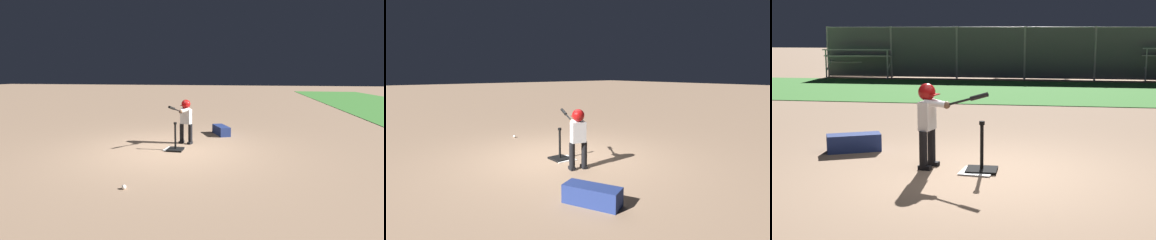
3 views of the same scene
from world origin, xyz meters
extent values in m
plane|color=#93755B|center=(0.00, 0.00, 0.00)|extent=(90.00, 90.00, 0.00)
cube|color=white|center=(-0.14, 0.07, 0.01)|extent=(0.49, 0.49, 0.02)
cube|color=black|center=(-0.09, 0.12, 0.02)|extent=(0.42, 0.38, 0.04)
cylinder|color=black|center=(-0.09, 0.12, 0.35)|extent=(0.05, 0.05, 0.61)
cylinder|color=black|center=(-0.09, 0.12, 0.68)|extent=(0.08, 0.08, 0.05)
cylinder|color=black|center=(-0.84, 0.35, 0.27)|extent=(0.14, 0.14, 0.54)
cube|color=black|center=(-0.82, 0.34, 0.03)|extent=(0.20, 0.13, 0.06)
cylinder|color=black|center=(-0.90, 0.10, 0.27)|extent=(0.14, 0.14, 0.54)
cube|color=black|center=(-0.88, 0.09, 0.03)|extent=(0.20, 0.13, 0.06)
cube|color=silver|center=(-0.87, 0.22, 0.74)|extent=(0.22, 0.31, 0.40)
sphere|color=brown|center=(-0.87, 0.22, 1.06)|extent=(0.21, 0.21, 0.21)
sphere|color=maroon|center=(-0.87, 0.22, 1.07)|extent=(0.24, 0.24, 0.24)
cube|color=maroon|center=(-0.77, 0.20, 1.04)|extent=(0.16, 0.20, 0.01)
cylinder|color=silver|center=(-0.71, 0.23, 0.93)|extent=(0.32, 0.24, 0.12)
cylinder|color=silver|center=(-0.73, 0.14, 0.93)|extent=(0.33, 0.10, 0.12)
sphere|color=brown|center=(-0.58, 0.15, 0.91)|extent=(0.10, 0.10, 0.10)
cylinder|color=black|center=(-0.30, 0.08, 0.99)|extent=(0.58, 0.18, 0.20)
cylinder|color=black|center=(-0.12, 0.03, 1.05)|extent=(0.27, 0.12, 0.13)
cylinder|color=black|center=(-0.59, 0.15, 0.90)|extent=(0.04, 0.05, 0.05)
sphere|color=white|center=(2.55, -0.07, 0.04)|extent=(0.07, 0.07, 0.07)
cube|color=navy|center=(-2.25, 1.04, 0.14)|extent=(0.90, 0.64, 0.28)
camera|label=1|loc=(6.91, 1.93, 1.86)|focal=28.00mm
camera|label=2|loc=(-5.35, 3.71, 1.89)|focal=28.00mm
camera|label=3|loc=(0.71, -6.95, 1.94)|focal=50.00mm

